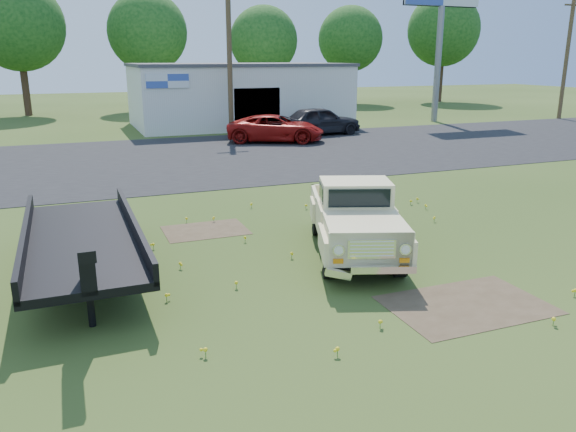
% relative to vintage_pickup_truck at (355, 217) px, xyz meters
% --- Properties ---
extents(ground, '(140.00, 140.00, 0.00)m').
position_rel_vintage_pickup_truck_xyz_m(ground, '(-0.88, -0.41, -0.89)').
color(ground, '#2C4115').
rests_on(ground, ground).
extents(asphalt_lot, '(90.00, 14.00, 0.02)m').
position_rel_vintage_pickup_truck_xyz_m(asphalt_lot, '(-0.88, 14.59, -0.89)').
color(asphalt_lot, black).
rests_on(asphalt_lot, ground).
extents(dirt_patch_a, '(3.00, 2.00, 0.01)m').
position_rel_vintage_pickup_truck_xyz_m(dirt_patch_a, '(0.62, -3.41, -0.89)').
color(dirt_patch_a, '#463725').
rests_on(dirt_patch_a, ground).
extents(dirt_patch_b, '(2.20, 1.60, 0.01)m').
position_rel_vintage_pickup_truck_xyz_m(dirt_patch_b, '(-2.88, 3.09, -0.89)').
color(dirt_patch_b, '#463725').
rests_on(dirt_patch_b, ground).
extents(commercial_building, '(14.20, 8.20, 4.15)m').
position_rel_vintage_pickup_truck_xyz_m(commercial_building, '(5.12, 26.58, 1.21)').
color(commercial_building, silver).
rests_on(commercial_building, ground).
extents(utility_pole_mid, '(1.60, 0.30, 9.00)m').
position_rel_vintage_pickup_truck_xyz_m(utility_pole_mid, '(3.12, 21.59, 3.71)').
color(utility_pole_mid, '#42341E').
rests_on(utility_pole_mid, ground).
extents(utility_pole_east, '(1.60, 0.30, 9.00)m').
position_rel_vintage_pickup_truck_xyz_m(utility_pole_east, '(29.12, 21.59, 3.71)').
color(utility_pole_east, '#42341E').
rests_on(utility_pole_east, ground).
extents(treeline_c, '(7.04, 7.04, 10.47)m').
position_rel_vintage_pickup_truck_xyz_m(treeline_c, '(-8.88, 39.09, 6.04)').
color(treeline_c, '#3C281B').
rests_on(treeline_c, ground).
extents(treeline_d, '(6.72, 6.72, 10.00)m').
position_rel_vintage_pickup_truck_xyz_m(treeline_d, '(1.12, 40.09, 5.73)').
color(treeline_d, '#3C281B').
rests_on(treeline_d, ground).
extents(treeline_e, '(6.08, 6.08, 9.04)m').
position_rel_vintage_pickup_truck_xyz_m(treeline_e, '(11.12, 38.59, 5.09)').
color(treeline_e, '#3C281B').
rests_on(treeline_e, ground).
extents(treeline_f, '(6.40, 6.40, 9.52)m').
position_rel_vintage_pickup_truck_xyz_m(treeline_f, '(21.12, 41.09, 5.41)').
color(treeline_f, '#3C281B').
rests_on(treeline_f, ground).
extents(treeline_g, '(7.36, 7.36, 10.95)m').
position_rel_vintage_pickup_truck_xyz_m(treeline_g, '(31.12, 39.59, 6.36)').
color(treeline_g, '#3C281B').
rests_on(treeline_g, ground).
extents(vintage_pickup_truck, '(3.45, 5.27, 1.78)m').
position_rel_vintage_pickup_truck_xyz_m(vintage_pickup_truck, '(0.00, 0.00, 0.00)').
color(vintage_pickup_truck, beige).
rests_on(vintage_pickup_truck, ground).
extents(flatbed_trailer, '(2.30, 6.79, 1.85)m').
position_rel_vintage_pickup_truck_xyz_m(flatbed_trailer, '(-6.04, 0.86, 0.03)').
color(flatbed_trailer, black).
rests_on(flatbed_trailer, ground).
extents(red_pickup, '(5.84, 4.38, 1.47)m').
position_rel_vintage_pickup_truck_xyz_m(red_pickup, '(4.62, 17.94, -0.15)').
color(red_pickup, maroon).
rests_on(red_pickup, ground).
extents(dark_sedan, '(5.05, 2.33, 1.68)m').
position_rel_vintage_pickup_truck_xyz_m(dark_sedan, '(8.17, 19.79, -0.05)').
color(dark_sedan, black).
rests_on(dark_sedan, ground).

